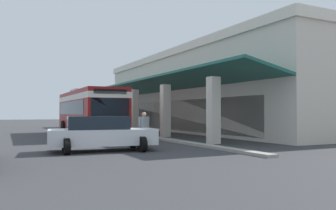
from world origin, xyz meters
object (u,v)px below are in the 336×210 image
(pedestrian, at_px, (144,127))
(potted_palm, at_px, (112,121))
(parked_sedan_white, at_px, (101,133))
(transit_bus, at_px, (89,109))

(pedestrian, height_order, potted_palm, potted_palm)
(parked_sedan_white, relative_size, pedestrian, 2.80)
(transit_bus, bearing_deg, parked_sedan_white, -10.93)
(parked_sedan_white, distance_m, potted_palm, 19.84)
(potted_palm, bearing_deg, transit_bus, -27.09)
(pedestrian, distance_m, potted_palm, 18.47)
(pedestrian, relative_size, potted_palm, 0.56)
(transit_bus, relative_size, parked_sedan_white, 2.44)
(potted_palm, bearing_deg, parked_sedan_white, -18.63)
(parked_sedan_white, height_order, potted_palm, potted_palm)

